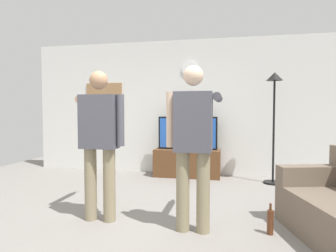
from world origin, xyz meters
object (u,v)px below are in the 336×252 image
beverage_bottle (270,222)px  floor_lamp (274,104)px  wall_clock (189,68)px  person_standing_nearer_lamp (100,136)px  television (188,133)px  tv_stand (187,163)px  person_standing_nearer_couch (193,139)px  framed_picture (104,97)px

beverage_bottle → floor_lamp: bearing=81.6°
wall_clock → person_standing_nearer_lamp: (-0.66, -2.78, -1.14)m
television → wall_clock: size_ratio=3.77×
television → beverage_bottle: bearing=-64.6°
tv_stand → person_standing_nearer_couch: bearing=-80.6°
television → floor_lamp: floor_lamp is taller
wall_clock → beverage_bottle: size_ratio=0.95×
tv_stand → beverage_bottle: bearing=-64.2°
framed_picture → wall_clock: bearing=-0.2°
person_standing_nearer_couch → beverage_bottle: bearing=5.5°
tv_stand → floor_lamp: 1.93m
floor_lamp → beverage_bottle: bearing=-98.4°
person_standing_nearer_couch → tv_stand: bearing=99.4°
framed_picture → floor_lamp: (3.38, -0.54, -0.18)m
framed_picture → beverage_bottle: size_ratio=2.48×
tv_stand → floor_lamp: (1.55, -0.24, 1.12)m
framed_picture → floor_lamp: bearing=-9.0°
wall_clock → beverage_bottle: 3.65m
tv_stand → floor_lamp: floor_lamp is taller
floor_lamp → wall_clock: bearing=161.0°
tv_stand → wall_clock: (-0.00, 0.29, 1.86)m
television → framed_picture: size_ratio=1.44×
tv_stand → person_standing_nearer_couch: 2.72m
wall_clock → framed_picture: wall_clock is taller
tv_stand → person_standing_nearer_couch: person_standing_nearer_couch is taller
tv_stand → wall_clock: wall_clock is taller
tv_stand → floor_lamp: size_ratio=0.65×
wall_clock → framed_picture: (-1.83, 0.00, -0.56)m
tv_stand → person_standing_nearer_lamp: person_standing_nearer_lamp is taller
floor_lamp → beverage_bottle: floor_lamp is taller
floor_lamp → person_standing_nearer_couch: size_ratio=1.11×
person_standing_nearer_couch → framed_picture: bearing=128.1°
person_standing_nearer_couch → beverage_bottle: (0.79, 0.08, -0.85)m
television → person_standing_nearer_lamp: size_ratio=0.67×
wall_clock → person_standing_nearer_lamp: wall_clock is taller
wall_clock → person_standing_nearer_couch: 3.13m
framed_picture → floor_lamp: size_ratio=0.41×
wall_clock → floor_lamp: bearing=-19.0°
floor_lamp → person_standing_nearer_lamp: (-2.22, -2.24, -0.41)m
beverage_bottle → wall_clock: bearing=113.5°
television → framed_picture: bearing=172.3°
television → person_standing_nearer_couch: person_standing_nearer_couch is taller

